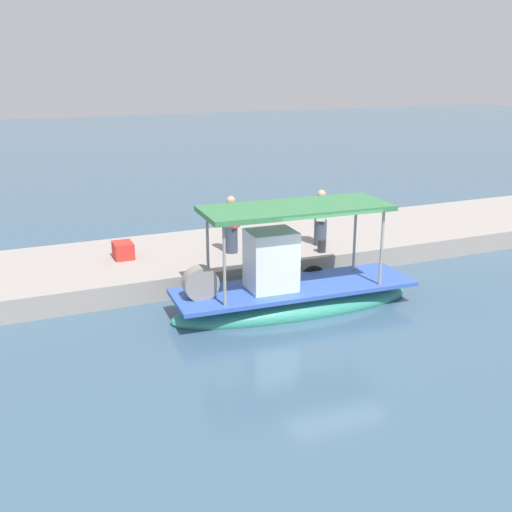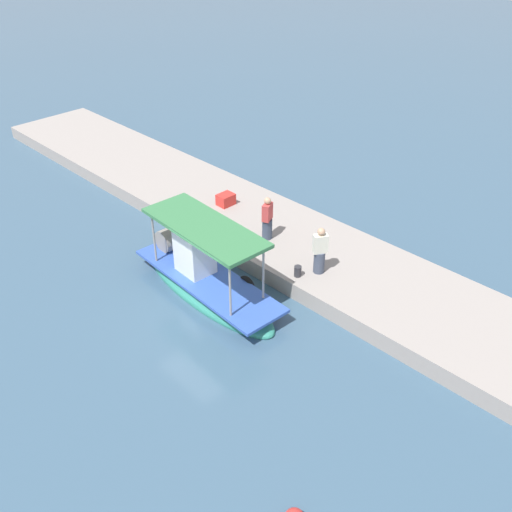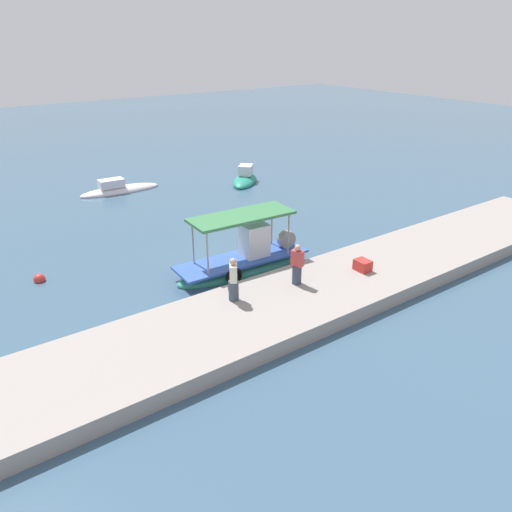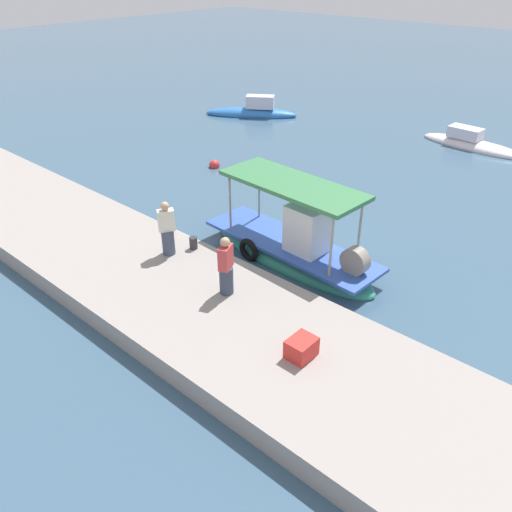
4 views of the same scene
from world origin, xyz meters
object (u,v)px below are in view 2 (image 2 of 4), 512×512
fisherman_near_bollard (320,252)px  mooring_bollard (298,271)px  fisherman_by_crate (267,220)px  cargo_crate (226,200)px  main_fishing_boat (206,280)px

fisherman_near_bollard → mooring_bollard: size_ratio=4.46×
fisherman_by_crate → mooring_bollard: (-2.35, 1.01, -0.55)m
cargo_crate → main_fishing_boat: bearing=129.9°
main_fishing_boat → fisherman_by_crate: size_ratio=3.84×
fisherman_by_crate → mooring_bollard: 2.62m
main_fishing_boat → fisherman_by_crate: (0.28, -3.15, 0.87)m
mooring_bollard → cargo_crate: 5.53m
fisherman_near_bollard → fisherman_by_crate: 2.70m
main_fishing_boat → mooring_bollard: 3.00m
fisherman_by_crate → mooring_bollard: bearing=156.9°
main_fishing_boat → fisherman_near_bollard: main_fishing_boat is taller
main_fishing_boat → mooring_bollard: (-2.08, -2.15, 0.32)m
main_fishing_boat → fisherman_near_bollard: 3.80m
fisherman_by_crate → mooring_bollard: size_ratio=4.40×
fisherman_by_crate → cargo_crate: fisherman_by_crate is taller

